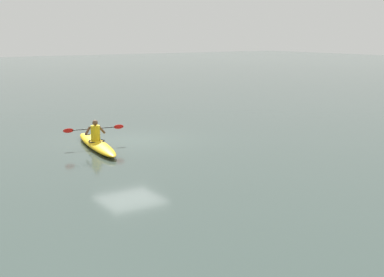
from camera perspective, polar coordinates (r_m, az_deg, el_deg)
name	(u,v)px	position (r m, az deg, el deg)	size (l,w,h in m)	color
ground_plane	(129,141)	(21.01, -6.95, -0.26)	(160.00, 160.00, 0.00)	#384742
kayak	(97,144)	(19.88, -10.50, -0.61)	(1.37, 4.63, 0.29)	#EAB214
kayaker	(95,131)	(19.91, -10.64, 0.79)	(2.33, 0.57, 0.77)	yellow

